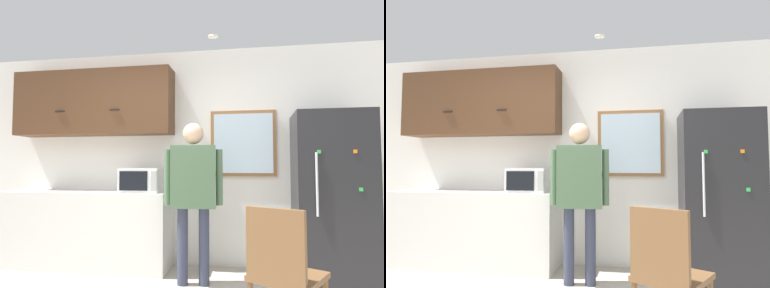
# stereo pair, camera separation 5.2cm
# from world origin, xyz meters

# --- Properties ---
(back_wall) EXTENTS (6.00, 0.06, 2.70)m
(back_wall) POSITION_xyz_m (0.00, 2.12, 1.35)
(back_wall) COLOR white
(back_wall) RESTS_ON ground_plane
(counter) EXTENTS (2.05, 0.58, 0.91)m
(counter) POSITION_xyz_m (-1.18, 1.80, 0.46)
(counter) COLOR silver
(counter) RESTS_ON ground_plane
(upper_cabinets) EXTENTS (2.05, 0.39, 0.82)m
(upper_cabinets) POSITION_xyz_m (-1.18, 1.91, 2.02)
(upper_cabinets) COLOR #51331E
(microwave) EXTENTS (0.47, 0.39, 0.28)m
(microwave) POSITION_xyz_m (-0.47, 1.75, 1.05)
(microwave) COLOR white
(microwave) RESTS_ON counter
(person) EXTENTS (0.61, 0.27, 1.68)m
(person) POSITION_xyz_m (0.20, 1.40, 1.03)
(person) COLOR #33384C
(person) RESTS_ON ground_plane
(refrigerator) EXTENTS (0.78, 0.71, 1.80)m
(refrigerator) POSITION_xyz_m (1.65, 1.74, 0.90)
(refrigerator) COLOR #232326
(refrigerator) RESTS_ON ground_plane
(chair) EXTENTS (0.61, 0.61, 0.94)m
(chair) POSITION_xyz_m (1.01, 0.30, 0.52)
(chair) COLOR brown
(chair) RESTS_ON ground_plane
(window) EXTENTS (0.80, 0.05, 0.81)m
(window) POSITION_xyz_m (0.71, 2.08, 1.50)
(window) COLOR olive
(ceiling_light) EXTENTS (0.11, 0.11, 0.01)m
(ceiling_light) POSITION_xyz_m (0.40, 1.59, 2.68)
(ceiling_light) COLOR white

